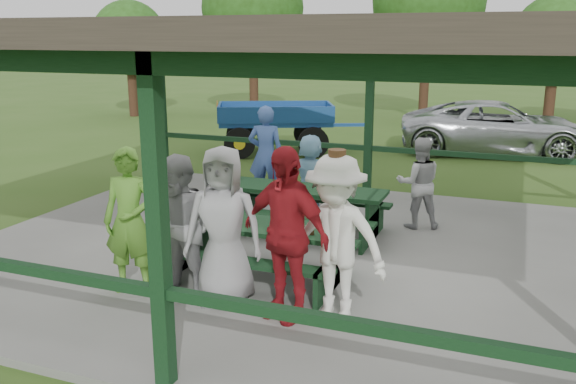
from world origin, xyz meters
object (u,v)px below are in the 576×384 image
at_px(contestant_green, 130,221).
at_px(pickup_truck, 498,128).
at_px(contestant_red, 285,233).
at_px(spectator_blue, 266,155).
at_px(picnic_table_near, 256,244).
at_px(contestant_grey_mid, 224,226).
at_px(farm_trailer, 276,127).
at_px(spectator_grey, 419,183).
at_px(contestant_white_fedora, 335,239).
at_px(contestant_grey_left, 181,228).
at_px(picnic_table_far, 302,204).
at_px(spectator_lblue, 311,176).

xyz_separation_m(contestant_green, pickup_truck, (3.74, 11.77, -0.28)).
relative_size(contestant_red, spectator_blue, 1.06).
xyz_separation_m(picnic_table_near, contestant_grey_mid, (-0.04, -0.83, 0.48)).
distance_m(spectator_blue, farm_trailer, 5.60).
xyz_separation_m(contestant_green, spectator_blue, (-0.10, 4.46, 0.01)).
height_order(picnic_table_near, spectator_grey, spectator_grey).
height_order(contestant_white_fedora, spectator_grey, contestant_white_fedora).
bearing_deg(pickup_truck, contestant_grey_left, 159.11).
distance_m(picnic_table_near, picnic_table_far, 2.00).
bearing_deg(contestant_grey_mid, farm_trailer, 95.81).
height_order(contestant_green, spectator_grey, contestant_green).
height_order(contestant_white_fedora, spectator_lblue, contestant_white_fedora).
bearing_deg(farm_trailer, pickup_truck, -4.80).
bearing_deg(spectator_lblue, picnic_table_far, 105.67).
bearing_deg(picnic_table_near, spectator_blue, 111.11).
relative_size(contestant_red, contestant_white_fedora, 1.01).
distance_m(picnic_table_far, contestant_grey_left, 2.94).
xyz_separation_m(contestant_red, farm_trailer, (-4.07, 9.66, -0.35)).
height_order(picnic_table_near, pickup_truck, pickup_truck).
distance_m(spectator_grey, farm_trailer, 7.58).
height_order(contestant_grey_mid, contestant_white_fedora, contestant_white_fedora).
bearing_deg(contestant_white_fedora, farm_trailer, 124.45).
height_order(contestant_green, pickup_truck, contestant_green).
xyz_separation_m(picnic_table_far, spectator_blue, (-1.27, 1.51, 0.45)).
height_order(spectator_grey, pickup_truck, spectator_grey).
bearing_deg(spectator_lblue, spectator_blue, -23.18).
relative_size(contestant_red, farm_trailer, 0.47).
xyz_separation_m(contestant_grey_left, contestant_white_fedora, (1.89, 0.08, 0.07)).
bearing_deg(pickup_truck, picnic_table_far, 157.58).
relative_size(picnic_table_far, contestant_green, 1.47).
relative_size(picnic_table_far, spectator_lblue, 1.82).
height_order(spectator_lblue, farm_trailer, spectator_lblue).
bearing_deg(contestant_red, spectator_grey, 96.14).
distance_m(contestant_grey_left, contestant_white_fedora, 1.90).
distance_m(spectator_blue, pickup_truck, 8.26).
distance_m(contestant_green, contestant_grey_mid, 1.22).
bearing_deg(contestant_grey_left, contestant_grey_mid, 17.27).
distance_m(picnic_table_far, spectator_grey, 1.97).
bearing_deg(picnic_table_far, picnic_table_near, -87.66).
height_order(picnic_table_near, picnic_table_far, same).
bearing_deg(spectator_grey, contestant_green, 34.09).
xyz_separation_m(contestant_green, contestant_white_fedora, (2.56, 0.16, 0.04)).
height_order(picnic_table_near, contestant_grey_mid, contestant_grey_mid).
relative_size(contestant_grey_left, spectator_grey, 1.16).
height_order(contestant_red, pickup_truck, contestant_red).
height_order(picnic_table_far, contestant_white_fedora, contestant_white_fedora).
xyz_separation_m(picnic_table_near, pickup_truck, (2.49, 10.82, 0.16)).
relative_size(contestant_red, spectator_lblue, 1.35).
distance_m(contestant_red, farm_trailer, 10.49).
bearing_deg(farm_trailer, contestant_green, -102.49).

